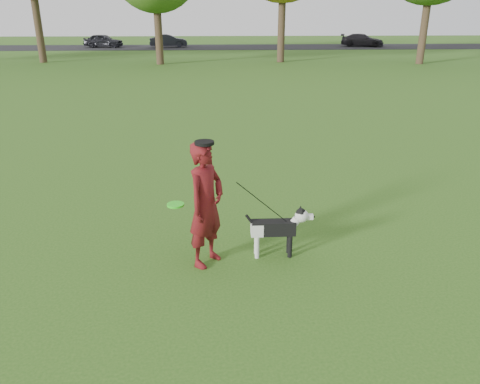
{
  "coord_description": "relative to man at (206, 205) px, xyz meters",
  "views": [
    {
      "loc": [
        -0.3,
        -6.13,
        3.35
      ],
      "look_at": [
        -0.01,
        -0.02,
        0.95
      ],
      "focal_mm": 35.0,
      "sensor_mm": 36.0,
      "label": 1
    }
  ],
  "objects": [
    {
      "name": "ground",
      "position": [
        0.48,
        0.29,
        -0.88
      ],
      "size": [
        120.0,
        120.0,
        0.0
      ],
      "primitive_type": "plane",
      "color": "#285116",
      "rests_on": "ground"
    },
    {
      "name": "road",
      "position": [
        0.48,
        40.29,
        -0.87
      ],
      "size": [
        120.0,
        7.0,
        0.02
      ],
      "primitive_type": "cube",
      "color": "black",
      "rests_on": "ground"
    },
    {
      "name": "man",
      "position": [
        0.0,
        0.0,
        0.0
      ],
      "size": [
        0.71,
        0.77,
        1.76
      ],
      "primitive_type": "imported",
      "rotation": [
        0.0,
        0.0,
        0.96
      ],
      "color": "#530B17",
      "rests_on": "ground"
    },
    {
      "name": "dog",
      "position": [
        1.02,
        0.15,
        -0.42
      ],
      "size": [
        0.99,
        0.2,
        0.76
      ],
      "color": "black",
      "rests_on": "ground"
    },
    {
      "name": "car_left",
      "position": [
        -10.36,
        40.29,
        -0.26
      ],
      "size": [
        3.7,
        1.9,
        1.21
      ],
      "primitive_type": "imported",
      "rotation": [
        0.0,
        0.0,
        1.43
      ],
      "color": "black",
      "rests_on": "road"
    },
    {
      "name": "car_mid",
      "position": [
        -4.34,
        40.29,
        -0.29
      ],
      "size": [
        3.57,
        1.55,
        1.14
      ],
      "primitive_type": "imported",
      "rotation": [
        0.0,
        0.0,
        1.67
      ],
      "color": "black",
      "rests_on": "road"
    },
    {
      "name": "car_right",
      "position": [
        14.05,
        40.29,
        -0.28
      ],
      "size": [
        4.31,
        2.8,
        1.16
      ],
      "primitive_type": "imported",
      "rotation": [
        0.0,
        0.0,
        1.25
      ],
      "color": "black",
      "rests_on": "road"
    },
    {
      "name": "man_held_items",
      "position": [
        0.76,
        0.04,
        0.0
      ],
      "size": [
        1.69,
        0.33,
        1.26
      ],
      "color": "#2CE21C",
      "rests_on": "ground"
    }
  ]
}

